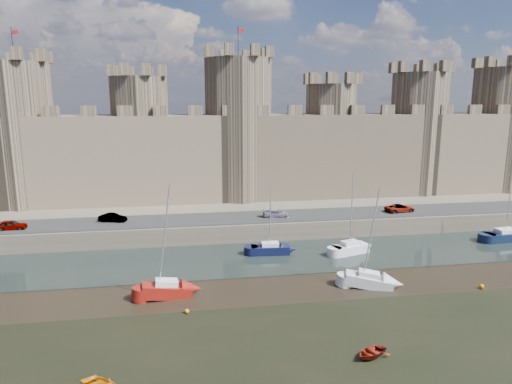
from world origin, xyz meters
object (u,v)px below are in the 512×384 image
car_3 (400,208)px  sailboat_3 (505,235)px  car_0 (11,225)px  car_1 (113,218)px  car_2 (276,214)px  sailboat_2 (350,248)px  sailboat_4 (167,289)px  sailboat_5 (369,280)px  sailboat_1 (270,249)px

car_3 → sailboat_3: size_ratio=0.43×
car_0 → car_1: (12.35, 1.81, -0.03)m
car_2 → car_3: 18.83m
car_3 → sailboat_3: 14.25m
sailboat_2 → sailboat_4: sailboat_4 is taller
sailboat_2 → car_1: bearing=143.1°
sailboat_2 → car_0: bearing=150.9°
car_0 → sailboat_2: sailboat_2 is taller
car_1 → car_2: 22.62m
car_3 → sailboat_3: bearing=-131.8°
sailboat_2 → sailboat_3: 22.98m
car_1 → sailboat_3: (52.95, -9.13, -2.31)m
sailboat_2 → sailboat_5: (-1.75, -10.03, -0.07)m
car_0 → sailboat_5: size_ratio=0.36×
sailboat_1 → sailboat_5: sailboat_5 is taller
car_2 → sailboat_3: size_ratio=0.37×
car_1 → car_3: car_3 is taller
sailboat_5 → car_0: bearing=173.3°
car_0 → sailboat_5: (40.64, -19.08, -2.40)m
car_3 → sailboat_4: (-33.67, -19.01, -2.30)m
car_2 → sailboat_2: size_ratio=0.38×
sailboat_2 → sailboat_3: (22.92, 1.72, -0.01)m
car_2 → car_3: (18.83, 0.01, 0.06)m
car_2 → sailboat_4: bearing=146.0°
car_1 → sailboat_5: 35.24m
car_2 → sailboat_5: 20.73m
car_0 → sailboat_4: size_ratio=0.33×
car_0 → car_2: bearing=-90.2°
sailboat_3 → sailboat_4: size_ratio=0.92×
sailboat_1 → sailboat_2: (9.92, -1.43, 0.05)m
car_1 → car_3: 41.44m
sailboat_1 → sailboat_4: bearing=-134.9°
sailboat_2 → car_3: bearing=23.6°
car_0 → sailboat_3: sailboat_3 is taller
car_2 → sailboat_4: (-14.84, -19.00, -2.24)m
car_1 → sailboat_5: sailboat_5 is taller
car_2 → car_0: bearing=95.1°
car_0 → sailboat_3: size_ratio=0.36×
sailboat_4 → car_1: bearing=104.9°
car_3 → sailboat_2: sailboat_2 is taller
car_3 → sailboat_4: size_ratio=0.39×
car_1 → car_3: size_ratio=0.84×
car_1 → sailboat_1: size_ratio=0.39×
sailboat_1 → car_3: bearing=25.7°
car_1 → sailboat_3: sailboat_3 is taller
sailboat_3 → sailboat_5: (-24.67, -11.76, -0.05)m
car_0 → car_3: (53.78, 0.74, -0.03)m
car_3 → sailboat_2: (-11.39, -9.78, -2.30)m
sailboat_2 → sailboat_4: size_ratio=0.90×
car_0 → car_2: car_0 is taller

